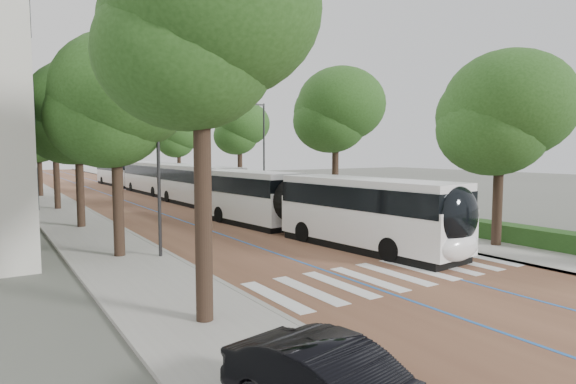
% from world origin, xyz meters
% --- Properties ---
extents(ground, '(160.00, 160.00, 0.00)m').
position_xyz_m(ground, '(0.00, 0.00, 0.00)').
color(ground, '#51544C').
rests_on(ground, ground).
extents(road, '(11.00, 140.00, 0.02)m').
position_xyz_m(road, '(0.00, 40.00, 0.01)').
color(road, brown).
rests_on(road, ground).
extents(sidewalk_left, '(4.00, 140.00, 0.12)m').
position_xyz_m(sidewalk_left, '(-7.50, 40.00, 0.06)').
color(sidewalk_left, gray).
rests_on(sidewalk_left, ground).
extents(sidewalk_right, '(4.00, 140.00, 0.12)m').
position_xyz_m(sidewalk_right, '(7.50, 40.00, 0.06)').
color(sidewalk_right, gray).
rests_on(sidewalk_right, ground).
extents(kerb_left, '(0.20, 140.00, 0.14)m').
position_xyz_m(kerb_left, '(-5.60, 40.00, 0.06)').
color(kerb_left, gray).
rests_on(kerb_left, ground).
extents(kerb_right, '(0.20, 140.00, 0.14)m').
position_xyz_m(kerb_right, '(5.60, 40.00, 0.06)').
color(kerb_right, gray).
rests_on(kerb_right, ground).
extents(zebra_crossing, '(10.55, 3.60, 0.01)m').
position_xyz_m(zebra_crossing, '(0.20, 1.00, 0.03)').
color(zebra_crossing, silver).
rests_on(zebra_crossing, ground).
extents(lane_line_left, '(0.12, 126.00, 0.01)m').
position_xyz_m(lane_line_left, '(-1.60, 40.00, 0.02)').
color(lane_line_left, '#2159A9').
rests_on(lane_line_left, road).
extents(lane_line_right, '(0.12, 126.00, 0.01)m').
position_xyz_m(lane_line_right, '(1.60, 40.00, 0.02)').
color(lane_line_right, '#2159A9').
rests_on(lane_line_right, road).
extents(hedge, '(1.20, 14.00, 0.80)m').
position_xyz_m(hedge, '(9.10, 0.00, 0.52)').
color(hedge, '#1D4317').
rests_on(hedge, sidewalk_right).
extents(streetlight_far, '(1.82, 0.20, 8.00)m').
position_xyz_m(streetlight_far, '(6.62, 22.00, 4.82)').
color(streetlight_far, '#292A2C').
rests_on(streetlight_far, sidewalk_right).
extents(lamp_post_left, '(0.14, 0.14, 8.00)m').
position_xyz_m(lamp_post_left, '(-6.10, 8.00, 4.12)').
color(lamp_post_left, '#292A2C').
rests_on(lamp_post_left, sidewalk_left).
extents(trees_left, '(6.43, 60.44, 9.57)m').
position_xyz_m(trees_left, '(-7.50, 26.61, 6.49)').
color(trees_left, black).
rests_on(trees_left, ground).
extents(trees_right, '(5.81, 47.48, 9.35)m').
position_xyz_m(trees_right, '(7.70, 19.09, 6.25)').
color(trees_right, black).
rests_on(trees_right, ground).
extents(lead_bus, '(4.31, 18.55, 3.20)m').
position_xyz_m(lead_bus, '(2.00, 8.70, 1.63)').
color(lead_bus, black).
rests_on(lead_bus, ground).
extents(bus_queued_0, '(2.92, 12.47, 3.20)m').
position_xyz_m(bus_queued_0, '(2.50, 24.72, 1.62)').
color(bus_queued_0, white).
rests_on(bus_queued_0, ground).
extents(bus_queued_1, '(2.81, 12.45, 3.20)m').
position_xyz_m(bus_queued_1, '(2.69, 37.37, 1.62)').
color(bus_queued_1, white).
rests_on(bus_queued_1, ground).
extents(bus_queued_2, '(3.13, 12.51, 3.20)m').
position_xyz_m(bus_queued_2, '(2.49, 50.74, 1.62)').
color(bus_queued_2, white).
rests_on(bus_queued_2, ground).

